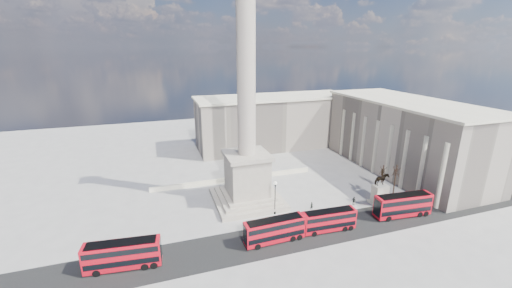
{
  "coord_description": "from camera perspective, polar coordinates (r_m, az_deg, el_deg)",
  "views": [
    {
      "loc": [
        -17.25,
        -53.18,
        31.65
      ],
      "look_at": [
        0.42,
        0.31,
        14.16
      ],
      "focal_mm": 22.0,
      "sensor_mm": 36.0,
      "label": 1
    }
  ],
  "objects": [
    {
      "name": "equestrian_statue",
      "position": [
        71.24,
        21.62,
        -8.03
      ],
      "size": [
        3.74,
        2.8,
        7.86
      ],
      "color": "beige",
      "rests_on": "ground"
    },
    {
      "name": "red_bus_c",
      "position": [
        58.99,
        13.15,
        -13.34
      ],
      "size": [
        9.9,
        2.82,
        3.97
      ],
      "rotation": [
        0.0,
        0.0,
        -0.06
      ],
      "color": "red",
      "rests_on": "ground"
    },
    {
      "name": "bare_tree_near",
      "position": [
        75.0,
        24.16,
        -4.37
      ],
      "size": [
        1.73,
        1.73,
        7.56
      ],
      "rotation": [
        0.0,
        0.0,
        0.04
      ],
      "color": "#332319",
      "rests_on": "ground"
    },
    {
      "name": "balustrade_wall",
      "position": [
        77.79,
        -3.94,
        -6.36
      ],
      "size": [
        40.0,
        0.6,
        1.1
      ],
      "primitive_type": "cube",
      "color": "beige",
      "rests_on": "ground"
    },
    {
      "name": "bare_tree_far",
      "position": [
        94.64,
        19.51,
        0.09
      ],
      "size": [
        1.66,
        1.66,
        6.78
      ],
      "rotation": [
        0.0,
        0.0,
        0.16
      ],
      "color": "#332319",
      "rests_on": "ground"
    },
    {
      "name": "red_bus_d",
      "position": [
        68.03,
        25.19,
        -9.99
      ],
      "size": [
        11.45,
        3.55,
        4.57
      ],
      "rotation": [
        0.0,
        0.0,
        -0.09
      ],
      "color": "red",
      "rests_on": "ground"
    },
    {
      "name": "pedestrian_walking",
      "position": [
        65.8,
        10.1,
        -11.0
      ],
      "size": [
        0.59,
        0.39,
        1.6
      ],
      "primitive_type": "imported",
      "rotation": [
        0.0,
        0.0,
        -0.02
      ],
      "color": "black",
      "rests_on": "ground"
    },
    {
      "name": "building_east",
      "position": [
        91.46,
        25.45,
        1.41
      ],
      "size": [
        19.0,
        46.0,
        18.6
      ],
      "color": "#BBAD99",
      "rests_on": "ground"
    },
    {
      "name": "nelsons_column",
      "position": [
        63.51,
        -1.69,
        0.08
      ],
      "size": [
        14.0,
        14.0,
        49.85
      ],
      "color": "#AEA391",
      "rests_on": "ground"
    },
    {
      "name": "ground",
      "position": [
        64.25,
        -0.27,
        -12.27
      ],
      "size": [
        180.0,
        180.0,
        0.0
      ],
      "primitive_type": "plane",
      "color": "#A19E99",
      "rests_on": "ground"
    },
    {
      "name": "red_bus_a",
      "position": [
        52.88,
        -22.98,
        -18.01
      ],
      "size": [
        11.06,
        3.6,
        4.4
      ],
      "rotation": [
        0.0,
        0.0,
        -0.1
      ],
      "color": "red",
      "rests_on": "ground"
    },
    {
      "name": "asphalt_road",
      "position": [
        57.98,
        7.82,
        -16.02
      ],
      "size": [
        120.0,
        9.0,
        0.01
      ],
      "primitive_type": "cube",
      "color": "black",
      "rests_on": "ground"
    },
    {
      "name": "red_bus_b",
      "position": [
        54.73,
        3.45,
        -15.31
      ],
      "size": [
        10.53,
        2.81,
        4.24
      ],
      "rotation": [
        0.0,
        0.0,
        0.04
      ],
      "color": "red",
      "rests_on": "ground"
    },
    {
      "name": "victorian_lamp",
      "position": [
        61.84,
        3.49,
        -9.27
      ],
      "size": [
        0.59,
        0.59,
        6.92
      ],
      "rotation": [
        0.0,
        0.0,
        -0.01
      ],
      "color": "black",
      "rests_on": "ground"
    },
    {
      "name": "bare_tree_mid",
      "position": [
        77.48,
        22.11,
        -4.3
      ],
      "size": [
        1.63,
        1.63,
        6.2
      ],
      "rotation": [
        0.0,
        0.0,
        0.07
      ],
      "color": "#332319",
      "rests_on": "ground"
    },
    {
      "name": "building_northeast",
      "position": [
        103.03,
        3.43,
        4.13
      ],
      "size": [
        51.0,
        17.0,
        16.6
      ],
      "color": "#BBAD99",
      "rests_on": "ground"
    },
    {
      "name": "pedestrian_crossing",
      "position": [
        69.43,
        17.36,
        -9.86
      ],
      "size": [
        0.83,
        1.18,
        1.87
      ],
      "primitive_type": "imported",
      "rotation": [
        0.0,
        0.0,
        1.95
      ],
      "color": "black",
      "rests_on": "ground"
    },
    {
      "name": "pedestrian_standing",
      "position": [
        71.27,
        22.88,
        -9.83
      ],
      "size": [
        0.97,
        0.85,
        1.69
      ],
      "primitive_type": "imported",
      "rotation": [
        0.0,
        0.0,
        3.43
      ],
      "color": "black",
      "rests_on": "ground"
    }
  ]
}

